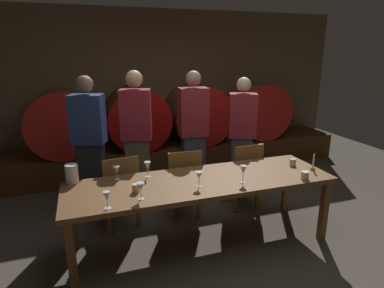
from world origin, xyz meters
name	(u,v)px	position (x,y,z in m)	size (l,w,h in m)	color
ground_plane	(224,238)	(0.00, 0.00, 0.00)	(9.00, 9.00, 0.00)	#4C443A
back_wall	(159,88)	(0.00, 2.96, 1.35)	(6.92, 0.24, 2.69)	brown
barrel_shelf	(168,155)	(0.00, 2.41, 0.22)	(6.23, 0.90, 0.45)	#4C2D16
wine_barrel_far_left	(62,122)	(-1.68, 2.41, 0.94)	(1.00, 0.93, 1.00)	brown
wine_barrel_center_left	(136,117)	(-0.54, 2.41, 0.94)	(1.00, 0.93, 1.00)	#513319
wine_barrel_center_right	(197,113)	(0.52, 2.41, 0.94)	(1.00, 0.93, 1.00)	brown
wine_barrel_far_right	(255,110)	(1.68, 2.41, 0.94)	(1.00, 0.93, 1.00)	brown
dining_table	(201,186)	(-0.28, 0.01, 0.67)	(2.73, 0.82, 0.73)	brown
chair_left	(120,188)	(-1.04, 0.63, 0.49)	(0.45, 0.45, 0.88)	brown
chair_center	(183,180)	(-0.28, 0.62, 0.49)	(0.42, 0.42, 0.88)	brown
chair_right	(244,172)	(0.53, 0.62, 0.49)	(0.42, 0.42, 0.88)	brown
guest_far_left	(90,146)	(-1.32, 1.07, 0.89)	(0.44, 0.35, 1.73)	black
guest_center_left	(137,138)	(-0.73, 1.16, 0.92)	(0.43, 0.33, 1.78)	brown
guest_center_right	(193,135)	(0.03, 1.16, 0.90)	(0.40, 0.27, 1.76)	#33384C
guest_far_right	(242,134)	(0.76, 1.15, 0.85)	(0.44, 0.36, 1.65)	#33384C
candle_center	(313,165)	(0.99, -0.12, 0.79)	(0.05, 0.05, 0.20)	olive
pitcher	(72,174)	(-1.53, 0.36, 0.82)	(0.13, 0.13, 0.19)	white
wine_glass_far_left	(107,197)	(-1.24, -0.33, 0.84)	(0.06, 0.06, 0.15)	white
wine_glass_left	(116,170)	(-1.09, 0.30, 0.83)	(0.07, 0.07, 0.14)	silver
wine_glass_center_left	(141,187)	(-0.94, -0.24, 0.84)	(0.07, 0.07, 0.16)	silver
wine_glass_center_right	(148,166)	(-0.78, 0.27, 0.85)	(0.07, 0.07, 0.17)	white
wine_glass_right	(199,176)	(-0.36, -0.15, 0.85)	(0.07, 0.07, 0.15)	silver
wine_glass_far_right	(243,170)	(0.09, -0.19, 0.86)	(0.07, 0.07, 0.18)	silver
cup_left	(136,188)	(-0.96, -0.07, 0.77)	(0.07, 0.07, 0.08)	beige
cup_center	(305,175)	(0.74, -0.31, 0.77)	(0.08, 0.08, 0.08)	white
cup_right	(293,162)	(0.87, 0.08, 0.77)	(0.07, 0.07, 0.08)	beige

